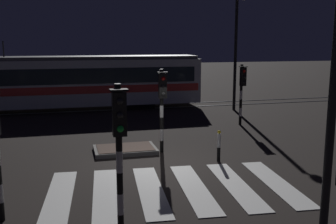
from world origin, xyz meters
The scene contains 11 objects.
ground_plane centered at (0.00, 0.00, 0.00)m, with size 120.00×120.00×0.00m, color black.
rail_near centered at (0.00, 11.10, 0.01)m, with size 80.00×0.12×0.03m, color #59595E.
rail_far centered at (0.00, 12.53, 0.01)m, with size 80.00×0.12×0.03m, color #59595E.
crosswalk_zebra centered at (0.00, -2.31, 0.01)m, with size 7.24×4.51×0.02m.
traffic_island centered at (-0.74, 1.85, 0.09)m, with size 2.32×1.50×0.18m.
traffic_light_corner_far_right centered at (5.57, 5.20, 2.00)m, with size 0.36×0.42×3.03m.
traffic_light_median_centre centered at (0.59, 1.37, 2.07)m, with size 0.36×0.42×3.14m.
traffic_light_kerb_mid_left centered at (-1.77, -4.68, 2.18)m, with size 0.36×0.42×3.30m.
street_lamp_trackside_right centered at (7.03, 9.12, 4.37)m, with size 0.44×1.21×6.84m.
tram centered at (-3.56, 11.81, 1.75)m, with size 17.89×2.58×4.15m.
bollard_island_edge centered at (2.26, -0.15, 0.56)m, with size 0.12×0.12×1.11m.
Camera 1 is at (-2.76, -12.55, 4.16)m, focal length 42.06 mm.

